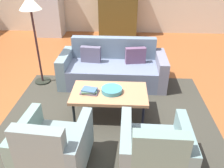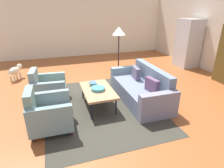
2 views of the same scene
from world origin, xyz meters
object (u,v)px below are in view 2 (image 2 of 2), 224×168
(armchair_left, at_px, (47,90))
(book_stack, at_px, (93,84))
(fruit_bowl, at_px, (98,89))
(refrigerator, at_px, (188,43))
(coffee_table, at_px, (98,91))
(couch, at_px, (142,89))
(floor_lamp, at_px, (119,36))
(dog, at_px, (15,71))
(armchair_right, at_px, (47,114))

(armchair_left, distance_m, book_stack, 1.17)
(fruit_bowl, distance_m, book_stack, 0.35)
(book_stack, xyz_separation_m, refrigerator, (-1.85, 4.29, 0.45))
(coffee_table, bearing_deg, refrigerator, 116.98)
(couch, bearing_deg, armchair_left, 76.10)
(armchair_left, height_order, floor_lamp, floor_lamp)
(couch, xyz_separation_m, refrigerator, (-2.16, 3.06, 0.64))
(fruit_bowl, bearing_deg, dog, -140.80)
(armchair_right, bearing_deg, couch, 105.33)
(coffee_table, relative_size, armchair_left, 1.36)
(armchair_right, height_order, dog, armchair_right)
(coffee_table, bearing_deg, book_stack, -172.59)
(coffee_table, height_order, dog, dog)
(armchair_right, distance_m, refrigerator, 6.11)
(floor_lamp, bearing_deg, book_stack, -43.47)
(couch, relative_size, armchair_right, 2.40)
(coffee_table, bearing_deg, couch, 89.96)
(armchair_right, distance_m, fruit_bowl, 1.30)
(armchair_left, xyz_separation_m, floor_lamp, (-0.86, 2.23, 1.10))
(armchair_left, distance_m, floor_lamp, 2.63)
(armchair_right, height_order, fruit_bowl, armchair_right)
(refrigerator, relative_size, floor_lamp, 1.08)
(coffee_table, distance_m, armchair_left, 1.32)
(refrigerator, bearing_deg, book_stack, -66.61)
(refrigerator, bearing_deg, fruit_bowl, -62.59)
(book_stack, xyz_separation_m, dog, (-2.30, -2.12, -0.17))
(armchair_right, relative_size, fruit_bowl, 2.67)
(coffee_table, xyz_separation_m, book_stack, (-0.31, -0.04, 0.07))
(fruit_bowl, xyz_separation_m, book_stack, (-0.35, -0.04, -0.00))
(floor_lamp, bearing_deg, dog, -109.46)
(dog, bearing_deg, refrigerator, -65.47)
(fruit_bowl, bearing_deg, armchair_left, -118.96)
(book_stack, bearing_deg, refrigerator, 113.39)
(armchair_left, relative_size, fruit_bowl, 2.67)
(coffee_table, height_order, fruit_bowl, fruit_bowl)
(armchair_left, height_order, dog, armchair_left)
(book_stack, bearing_deg, dog, -137.33)
(dog, bearing_deg, floor_lamp, -80.96)
(book_stack, bearing_deg, couch, 75.86)
(coffee_table, distance_m, armchair_right, 1.31)
(armchair_left, bearing_deg, refrigerator, 110.81)
(book_stack, height_order, floor_lamp, floor_lamp)
(couch, relative_size, book_stack, 7.07)
(fruit_bowl, bearing_deg, couch, 91.88)
(couch, relative_size, coffee_table, 1.76)
(coffee_table, height_order, book_stack, book_stack)
(couch, xyz_separation_m, floor_lamp, (-1.47, -0.12, 1.16))
(floor_lamp, bearing_deg, couch, 4.86)
(refrigerator, bearing_deg, coffee_table, -63.02)
(coffee_table, distance_m, dog, 3.39)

